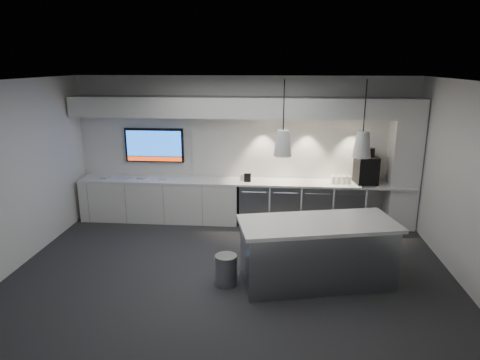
# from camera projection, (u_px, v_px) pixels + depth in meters

# --- Properties ---
(floor) EXTENTS (7.00, 7.00, 0.00)m
(floor) POSITION_uv_depth(u_px,v_px,m) (232.00, 269.00, 6.95)
(floor) COLOR #28282A
(floor) RESTS_ON ground
(ceiling) EXTENTS (7.00, 7.00, 0.00)m
(ceiling) POSITION_uv_depth(u_px,v_px,m) (231.00, 80.00, 6.15)
(ceiling) COLOR black
(ceiling) RESTS_ON wall_back
(wall_back) EXTENTS (7.00, 0.00, 7.00)m
(wall_back) POSITION_uv_depth(u_px,v_px,m) (244.00, 149.00, 8.95)
(wall_back) COLOR white
(wall_back) RESTS_ON floor
(wall_front) EXTENTS (7.00, 0.00, 7.00)m
(wall_front) POSITION_uv_depth(u_px,v_px,m) (205.00, 249.00, 4.15)
(wall_front) COLOR white
(wall_front) RESTS_ON floor
(wall_left) EXTENTS (0.00, 7.00, 7.00)m
(wall_left) POSITION_uv_depth(u_px,v_px,m) (14.00, 176.00, 6.84)
(wall_left) COLOR white
(wall_left) RESTS_ON floor
(wall_right) EXTENTS (0.00, 7.00, 7.00)m
(wall_right) POSITION_uv_depth(u_px,v_px,m) (469.00, 186.00, 6.26)
(wall_right) COLOR white
(wall_right) RESTS_ON floor
(back_counter) EXTENTS (6.80, 0.65, 0.04)m
(back_counter) POSITION_uv_depth(u_px,v_px,m) (243.00, 182.00, 8.80)
(back_counter) COLOR white
(back_counter) RESTS_ON left_base_cabinets
(left_base_cabinets) EXTENTS (3.30, 0.63, 0.86)m
(left_base_cabinets) POSITION_uv_depth(u_px,v_px,m) (161.00, 200.00, 9.07)
(left_base_cabinets) COLOR white
(left_base_cabinets) RESTS_ON floor
(fridge_unit_a) EXTENTS (0.60, 0.61, 0.85)m
(fridge_unit_a) POSITION_uv_depth(u_px,v_px,m) (255.00, 203.00, 8.90)
(fridge_unit_a) COLOR gray
(fridge_unit_a) RESTS_ON floor
(fridge_unit_b) EXTENTS (0.60, 0.61, 0.85)m
(fridge_unit_b) POSITION_uv_depth(u_px,v_px,m) (285.00, 204.00, 8.85)
(fridge_unit_b) COLOR gray
(fridge_unit_b) RESTS_ON floor
(fridge_unit_c) EXTENTS (0.60, 0.61, 0.85)m
(fridge_unit_c) POSITION_uv_depth(u_px,v_px,m) (316.00, 205.00, 8.80)
(fridge_unit_c) COLOR gray
(fridge_unit_c) RESTS_ON floor
(fridge_unit_d) EXTENTS (0.60, 0.61, 0.85)m
(fridge_unit_d) POSITION_uv_depth(u_px,v_px,m) (347.00, 205.00, 8.75)
(fridge_unit_d) COLOR gray
(fridge_unit_d) RESTS_ON floor
(backsplash) EXTENTS (4.60, 0.03, 1.30)m
(backsplash) POSITION_uv_depth(u_px,v_px,m) (302.00, 148.00, 8.82)
(backsplash) COLOR white
(backsplash) RESTS_ON wall_back
(soffit) EXTENTS (6.90, 0.60, 0.40)m
(soffit) POSITION_uv_depth(u_px,v_px,m) (243.00, 107.00, 8.42)
(soffit) COLOR white
(soffit) RESTS_ON wall_back
(column) EXTENTS (0.55, 0.55, 2.60)m
(column) POSITION_uv_depth(u_px,v_px,m) (404.00, 165.00, 8.45)
(column) COLOR white
(column) RESTS_ON floor
(wall_tv) EXTENTS (1.25, 0.07, 0.72)m
(wall_tv) POSITION_uv_depth(u_px,v_px,m) (154.00, 145.00, 9.04)
(wall_tv) COLOR black
(wall_tv) RESTS_ON wall_back
(island) EXTENTS (2.47, 1.48, 0.98)m
(island) POSITION_uv_depth(u_px,v_px,m) (317.00, 252.00, 6.43)
(island) COLOR gray
(island) RESTS_ON floor
(bin) EXTENTS (0.39, 0.39, 0.47)m
(bin) POSITION_uv_depth(u_px,v_px,m) (226.00, 270.00, 6.44)
(bin) COLOR gray
(bin) RESTS_ON floor
(coffee_machine) EXTENTS (0.45, 0.61, 0.73)m
(coffee_machine) POSITION_uv_depth(u_px,v_px,m) (366.00, 169.00, 8.54)
(coffee_machine) COLOR black
(coffee_machine) RESTS_ON back_counter
(sign_black) EXTENTS (0.14, 0.04, 0.18)m
(sign_black) POSITION_uv_depth(u_px,v_px,m) (247.00, 178.00, 8.68)
(sign_black) COLOR black
(sign_black) RESTS_ON back_counter
(sign_white) EXTENTS (0.18, 0.06, 0.14)m
(sign_white) POSITION_uv_depth(u_px,v_px,m) (244.00, 178.00, 8.74)
(sign_white) COLOR white
(sign_white) RESTS_ON back_counter
(cup_cluster) EXTENTS (0.39, 0.18, 0.15)m
(cup_cluster) POSITION_uv_depth(u_px,v_px,m) (341.00, 180.00, 8.59)
(cup_cluster) COLOR white
(cup_cluster) RESTS_ON back_counter
(tray_a) EXTENTS (0.18, 0.18, 0.02)m
(tray_a) POSITION_uv_depth(u_px,v_px,m) (105.00, 178.00, 8.99)
(tray_a) COLOR #B6B6B6
(tray_a) RESTS_ON back_counter
(tray_b) EXTENTS (0.20, 0.20, 0.02)m
(tray_b) POSITION_uv_depth(u_px,v_px,m) (128.00, 178.00, 8.98)
(tray_b) COLOR #B6B6B6
(tray_b) RESTS_ON back_counter
(tray_c) EXTENTS (0.18, 0.18, 0.02)m
(tray_c) POSITION_uv_depth(u_px,v_px,m) (142.00, 178.00, 8.96)
(tray_c) COLOR #B6B6B6
(tray_c) RESTS_ON back_counter
(tray_d) EXTENTS (0.20, 0.20, 0.02)m
(tray_d) POSITION_uv_depth(u_px,v_px,m) (162.00, 179.00, 8.88)
(tray_d) COLOR #B6B6B6
(tray_d) RESTS_ON back_counter
(pendant_left) EXTENTS (0.26, 0.26, 1.07)m
(pendant_left) POSITION_uv_depth(u_px,v_px,m) (283.00, 143.00, 6.03)
(pendant_left) COLOR white
(pendant_left) RESTS_ON ceiling
(pendant_right) EXTENTS (0.26, 0.26, 1.07)m
(pendant_right) POSITION_uv_depth(u_px,v_px,m) (362.00, 144.00, 5.94)
(pendant_right) COLOR white
(pendant_right) RESTS_ON ceiling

